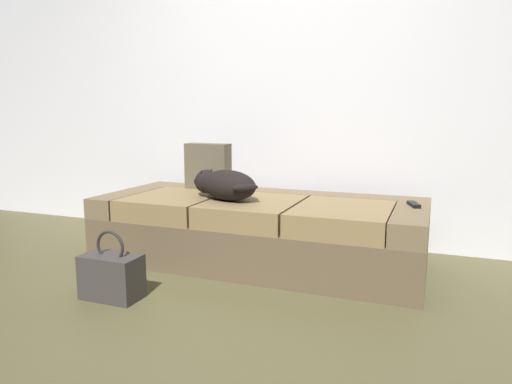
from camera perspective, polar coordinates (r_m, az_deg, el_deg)
The scene contains 7 objects.
ground_plane at distance 2.31m, azimuth -9.33°, elevation -15.82°, with size 10.00×10.00×0.00m, color brown.
back_wall at distance 3.70m, azimuth 4.32°, elevation 15.89°, with size 6.40×0.10×2.80m, color silver.
couch at distance 3.12m, azimuth 0.34°, elevation -4.75°, with size 2.15×0.90×0.44m.
dog_dark at distance 3.02m, azimuth -3.95°, elevation 0.94°, with size 0.56×0.38×0.20m.
tv_remote at distance 2.96m, azimuth 18.93°, elevation -1.47°, with size 0.04×0.15×0.02m, color black.
throw_pillow at distance 3.48m, azimuth -5.97°, elevation 3.19°, with size 0.34×0.12×0.34m, color brown.
handbag at distance 2.65m, azimuth -17.43°, elevation -9.86°, with size 0.32×0.18×0.38m.
Camera 1 is at (1.09, -1.79, 0.98)m, focal length 32.33 mm.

